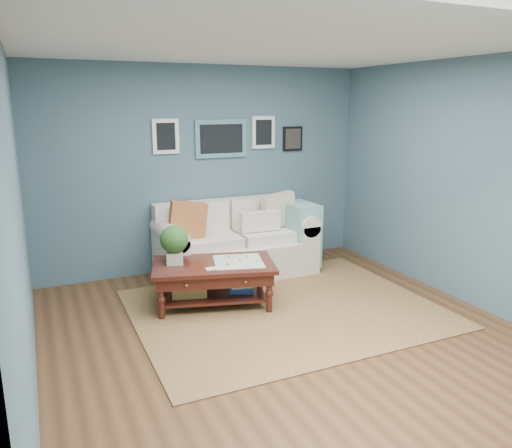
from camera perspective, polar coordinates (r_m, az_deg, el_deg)
room_shell at (r=4.52m, az=4.31°, el=2.77°), size 5.00×5.02×2.70m
area_rug at (r=5.58m, az=3.28°, el=-9.62°), size 3.21×2.57×0.01m
loveseat at (r=6.59m, az=-1.71°, el=-1.99°), size 2.07×0.94×1.07m
coffee_table at (r=5.56m, az=-5.59°, el=-5.31°), size 1.48×1.09×0.93m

